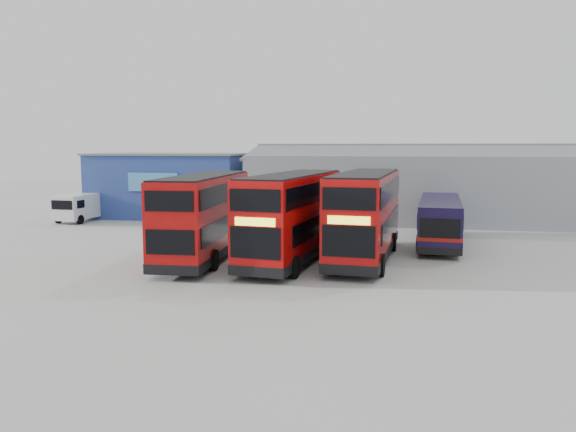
{
  "coord_description": "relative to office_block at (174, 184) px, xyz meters",
  "views": [
    {
      "loc": [
        4.13,
        -25.66,
        5.69
      ],
      "look_at": [
        -1.4,
        2.62,
        2.1
      ],
      "focal_mm": 35.0,
      "sensor_mm": 36.0,
      "label": 1
    }
  ],
  "objects": [
    {
      "name": "office_block",
      "position": [
        0.0,
        0.0,
        0.0
      ],
      "size": [
        12.3,
        8.32,
        5.12
      ],
      "color": "navy",
      "rests_on": "ground"
    },
    {
      "name": "panel_van",
      "position": [
        -5.5,
        -4.9,
        -1.41
      ],
      "size": [
        2.29,
        4.91,
        2.1
      ],
      "rotation": [
        0.0,
        0.0,
        -0.06
      ],
      "color": "silver",
      "rests_on": "ground"
    },
    {
      "name": "double_decker_left",
      "position": [
        8.61,
        -16.99,
        -0.45
      ],
      "size": [
        3.01,
        10.22,
        4.27
      ],
      "rotation": [
        0.0,
        0.0,
        3.2
      ],
      "color": "#AF0A0A",
      "rests_on": "ground"
    },
    {
      "name": "double_decker_right",
      "position": [
        16.58,
        -15.53,
        -0.39
      ],
      "size": [
        3.29,
        10.57,
        4.4
      ],
      "rotation": [
        0.0,
        0.0,
        -0.08
      ],
      "color": "#AF0A0A",
      "rests_on": "ground"
    },
    {
      "name": "single_decker_blue",
      "position": [
        20.58,
        -10.31,
        -1.26
      ],
      "size": [
        2.91,
        9.92,
        2.65
      ],
      "rotation": [
        0.0,
        0.0,
        3.07
      ],
      "color": "#100C36",
      "rests_on": "ground"
    },
    {
      "name": "double_decker_centre",
      "position": [
        13.08,
        -16.6,
        -0.41
      ],
      "size": [
        3.71,
        10.5,
        4.35
      ],
      "rotation": [
        0.0,
        0.0,
        -0.12
      ],
      "color": "#AF0A0A",
      "rests_on": "ground"
    },
    {
      "name": "ground_plane",
      "position": [
        14.0,
        -17.99,
        -2.58
      ],
      "size": [
        120.0,
        120.0,
        0.0
      ],
      "primitive_type": "plane",
      "color": "#9F9F9A",
      "rests_on": "ground"
    },
    {
      "name": "maintenance_shed",
      "position": [
        22.0,
        2.01,
        0.02
      ],
      "size": [
        30.5,
        12.0,
        5.89
      ],
      "color": "gray",
      "rests_on": "ground"
    }
  ]
}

